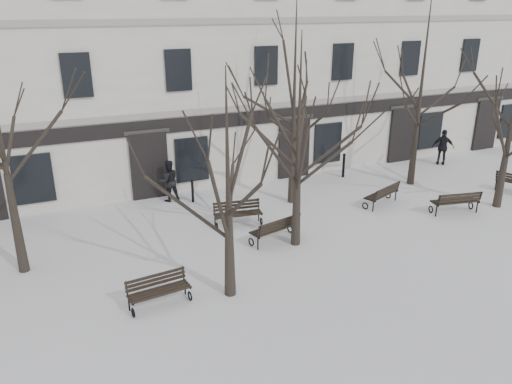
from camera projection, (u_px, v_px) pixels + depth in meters
ground at (311, 262)px, 16.43m from camera, size 100.00×100.00×0.00m
building at (190, 55)px, 25.58m from camera, size 40.40×10.20×11.40m
tree_1 at (227, 160)px, 13.16m from camera, size 4.58×4.58×6.54m
tree_2 at (299, 118)px, 16.06m from camera, size 5.06×5.06×7.22m
tree_5 at (295, 78)px, 19.57m from camera, size 5.86×5.86×8.37m
tree_6 at (424, 67)px, 21.70m from camera, size 6.02×6.02×8.59m
bench_0 at (159, 290)px, 13.93m from camera, size 1.80×0.82×0.88m
bench_1 at (276, 228)px, 17.64m from camera, size 1.99×1.12×0.96m
bench_2 at (456, 201)px, 20.04m from camera, size 2.02×1.06×0.97m
bench_3 at (238, 213)px, 19.02m from camera, size 1.90×0.92×0.92m
bench_4 at (383, 194)px, 20.87m from camera, size 1.94×1.28×0.93m
bollard_a at (193, 190)px, 21.21m from camera, size 0.13×0.13×1.01m
bollard_b at (344, 164)px, 24.25m from camera, size 0.16×0.16×1.21m
pedestrian_b at (170, 200)px, 21.56m from camera, size 0.92×0.74×1.80m
pedestrian_c at (441, 164)px, 26.41m from camera, size 1.14×1.05×1.88m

